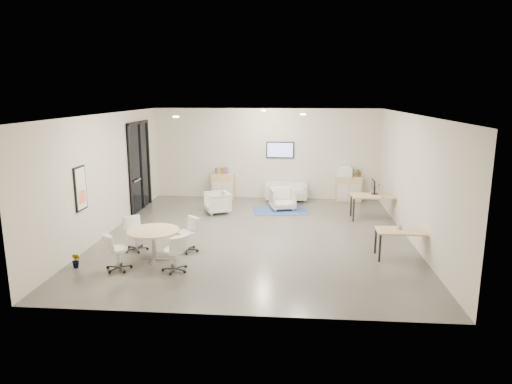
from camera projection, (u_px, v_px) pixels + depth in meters
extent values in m
cube|color=#4C4A45|center=(256.00, 249.00, 12.28)|extent=(8.00, 9.00, 0.80)
cube|color=white|center=(256.00, 98.00, 11.43)|extent=(8.00, 9.00, 0.80)
cube|color=beige|center=(267.00, 152.00, 16.62)|extent=(8.00, 0.80, 3.20)
cube|color=beige|center=(230.00, 233.00, 7.08)|extent=(8.00, 0.80, 3.20)
cube|color=beige|center=(92.00, 174.00, 12.20)|extent=(0.80, 9.00, 3.20)
cube|color=beige|center=(429.00, 179.00, 11.50)|extent=(0.80, 9.00, 3.20)
cube|color=black|center=(139.00, 166.00, 14.64)|extent=(0.02, 1.90, 2.85)
cube|color=black|center=(138.00, 123.00, 14.34)|extent=(0.06, 1.90, 0.08)
cube|color=black|center=(130.00, 171.00, 13.75)|extent=(0.06, 0.08, 2.85)
cube|color=black|center=(149.00, 162.00, 15.52)|extent=(0.06, 0.08, 2.85)
cube|color=black|center=(142.00, 165.00, 14.78)|extent=(0.06, 0.07, 2.85)
cube|color=#B2B2B7|center=(137.00, 180.00, 14.28)|extent=(0.04, 0.60, 0.05)
cube|color=black|center=(80.00, 188.00, 10.62)|extent=(0.04, 0.54, 1.04)
cube|color=white|center=(81.00, 188.00, 10.62)|extent=(0.01, 0.46, 0.96)
cube|color=#ED7B5F|center=(82.00, 197.00, 10.66)|extent=(0.01, 0.32, 0.30)
cube|color=black|center=(280.00, 150.00, 16.13)|extent=(0.98, 0.05, 0.58)
cube|color=#8398E3|center=(280.00, 150.00, 16.10)|extent=(0.90, 0.01, 0.50)
cylinder|color=#FFEAC6|center=(176.00, 117.00, 10.68)|extent=(0.14, 0.14, 0.03)
cylinder|color=#FFEAC6|center=(303.00, 114.00, 11.91)|extent=(0.14, 0.14, 0.03)
cylinder|color=#FFEAC6|center=(264.00, 111.00, 14.44)|extent=(0.14, 0.14, 0.03)
cube|color=tan|center=(223.00, 186.00, 16.38)|extent=(0.80, 0.40, 0.90)
cube|color=silver|center=(217.00, 190.00, 16.21)|extent=(0.34, 0.02, 0.54)
cube|color=silver|center=(227.00, 190.00, 16.18)|extent=(0.34, 0.02, 0.54)
cube|color=tan|center=(348.00, 188.00, 16.02)|extent=(0.88, 0.41, 0.88)
cube|color=silver|center=(343.00, 192.00, 15.85)|extent=(0.37, 0.02, 0.53)
cube|color=silver|center=(355.00, 192.00, 15.81)|extent=(0.37, 0.02, 0.53)
cube|color=red|center=(216.00, 171.00, 16.28)|extent=(0.04, 0.14, 0.22)
cube|color=#337FCC|center=(217.00, 171.00, 16.27)|extent=(0.04, 0.14, 0.22)
cube|color=gold|center=(219.00, 171.00, 16.27)|extent=(0.04, 0.14, 0.22)
cube|color=#4CB24C|center=(221.00, 171.00, 16.26)|extent=(0.04, 0.14, 0.22)
cube|color=#CC6619|center=(222.00, 171.00, 16.26)|extent=(0.04, 0.14, 0.22)
cube|color=purple|center=(224.00, 171.00, 16.25)|extent=(0.04, 0.14, 0.22)
cube|color=#E54C7F|center=(226.00, 171.00, 16.25)|extent=(0.04, 0.14, 0.22)
cube|color=teal|center=(227.00, 171.00, 16.24)|extent=(0.04, 0.14, 0.22)
cube|color=white|center=(345.00, 172.00, 15.91)|extent=(0.58, 0.50, 0.31)
cube|color=white|center=(345.00, 166.00, 15.87)|extent=(0.43, 0.38, 0.07)
cube|color=beige|center=(286.00, 194.00, 16.07)|extent=(1.46, 0.74, 0.27)
cube|color=beige|center=(286.00, 185.00, 16.29)|extent=(1.45, 0.18, 0.27)
cube|color=beige|center=(267.00, 190.00, 16.09)|extent=(0.13, 0.73, 0.54)
cube|color=beige|center=(305.00, 191.00, 15.99)|extent=(0.13, 0.73, 0.54)
cube|color=#2E4C8F|center=(280.00, 211.00, 14.71)|extent=(1.87, 1.39, 0.01)
imported|color=beige|center=(217.00, 201.00, 14.40)|extent=(0.91, 0.94, 0.74)
imported|color=beige|center=(282.00, 198.00, 14.83)|extent=(0.91, 0.88, 0.79)
cube|color=tan|center=(375.00, 196.00, 13.61)|extent=(1.45, 0.78, 0.04)
cube|color=black|center=(354.00, 210.00, 13.44)|extent=(0.05, 0.05, 0.70)
cube|color=black|center=(399.00, 211.00, 13.34)|extent=(0.05, 0.05, 0.70)
cube|color=black|center=(351.00, 205.00, 14.03)|extent=(0.05, 0.05, 0.70)
cube|color=black|center=(395.00, 206.00, 13.93)|extent=(0.05, 0.05, 0.70)
cube|color=tan|center=(405.00, 231.00, 10.38)|extent=(1.29, 0.66, 0.04)
cube|color=black|center=(380.00, 248.00, 10.23)|extent=(0.05, 0.05, 0.63)
cube|color=black|center=(434.00, 250.00, 10.14)|extent=(0.05, 0.05, 0.63)
cube|color=black|center=(376.00, 241.00, 10.77)|extent=(0.05, 0.05, 0.63)
cube|color=black|center=(427.00, 242.00, 10.67)|extent=(0.05, 0.05, 0.63)
cylinder|color=black|center=(374.00, 194.00, 13.75)|extent=(0.20, 0.20, 0.02)
cube|color=black|center=(375.00, 190.00, 13.72)|extent=(0.04, 0.03, 0.24)
cube|color=black|center=(373.00, 185.00, 13.69)|extent=(0.03, 0.50, 0.32)
cylinder|color=tan|center=(153.00, 231.00, 10.26)|extent=(1.16, 1.16, 0.04)
cylinder|color=#B2B2B7|center=(154.00, 246.00, 10.33)|extent=(0.10, 0.10, 0.67)
cube|color=#B2B2B7|center=(155.00, 259.00, 10.40)|extent=(0.68, 0.06, 0.03)
cube|color=#B2B2B7|center=(155.00, 259.00, 10.40)|extent=(0.06, 0.68, 0.03)
imported|color=#3F7F3F|center=(359.00, 173.00, 15.86)|extent=(0.29, 0.32, 0.24)
imported|color=#3F7F3F|center=(76.00, 265.00, 9.91)|extent=(0.31, 0.39, 0.15)
imported|color=white|center=(400.00, 226.00, 10.46)|extent=(0.14, 0.12, 0.12)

